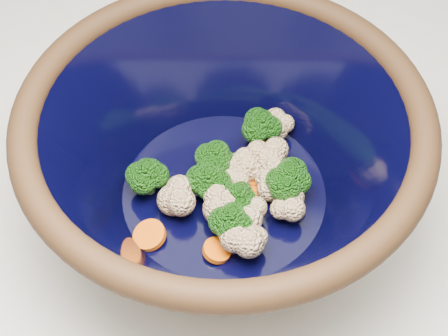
# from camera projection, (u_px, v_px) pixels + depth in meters

# --- Properties ---
(mixing_bowl) EXTENTS (0.46, 0.46, 0.16)m
(mixing_bowl) POSITION_uv_depth(u_px,v_px,m) (224.00, 158.00, 0.59)
(mixing_bowl) COLOR black
(mixing_bowl) RESTS_ON counter
(vegetable_pile) EXTENTS (0.18, 0.19, 0.05)m
(vegetable_pile) POSITION_uv_depth(u_px,v_px,m) (236.00, 180.00, 0.61)
(vegetable_pile) COLOR #608442
(vegetable_pile) RESTS_ON mixing_bowl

